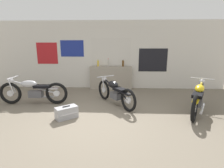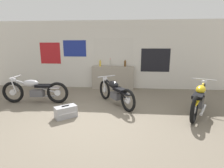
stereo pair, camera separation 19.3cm
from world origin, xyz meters
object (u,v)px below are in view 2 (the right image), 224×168
(bottle_center, at_px, (125,63))
(motorcycle_yellow, at_px, (199,98))
(bottle_left_center, at_px, (110,63))
(hard_case_silver, at_px, (66,112))
(bottle_leftmost, at_px, (100,63))
(motorcycle_black, at_px, (115,92))
(motorcycle_silver, at_px, (35,90))

(bottle_center, xyz_separation_m, motorcycle_yellow, (2.04, -2.52, -0.67))
(bottle_left_center, xyz_separation_m, hard_case_silver, (-0.85, -3.15, -0.94))
(bottle_leftmost, height_order, motorcycle_black, bottle_leftmost)
(hard_case_silver, bearing_deg, bottle_leftmost, 82.08)
(motorcycle_black, relative_size, hard_case_silver, 2.83)
(motorcycle_silver, bearing_deg, bottle_left_center, 43.66)
(motorcycle_silver, distance_m, motorcycle_yellow, 4.88)
(bottle_left_center, xyz_separation_m, bottle_center, (0.61, -0.03, -0.00))
(bottle_center, relative_size, hard_case_silver, 0.53)
(motorcycle_silver, height_order, motorcycle_yellow, motorcycle_silver)
(motorcycle_black, xyz_separation_m, hard_case_silver, (-1.20, -1.09, -0.26))
(bottle_leftmost, distance_m, bottle_center, 1.03)
(motorcycle_yellow, bearing_deg, bottle_center, 129.05)
(motorcycle_silver, bearing_deg, motorcycle_yellow, -5.27)
(bottle_leftmost, relative_size, motorcycle_yellow, 0.16)
(bottle_left_center, relative_size, motorcycle_silver, 0.15)
(bottle_leftmost, bearing_deg, bottle_center, 1.61)
(motorcycle_yellow, height_order, hard_case_silver, motorcycle_yellow)
(bottle_leftmost, xyz_separation_m, bottle_center, (1.03, 0.03, 0.00))
(bottle_leftmost, relative_size, bottle_left_center, 0.98)
(bottle_center, height_order, hard_case_silver, bottle_center)
(bottle_center, distance_m, motorcycle_black, 2.15)
(bottle_left_center, relative_size, motorcycle_black, 0.19)
(bottle_left_center, bearing_deg, bottle_leftmost, -171.63)
(motorcycle_black, bearing_deg, bottle_center, 82.51)
(bottle_left_center, distance_m, motorcycle_yellow, 3.74)
(motorcycle_black, bearing_deg, motorcycle_silver, -178.84)
(bottle_center, xyz_separation_m, hard_case_silver, (-1.46, -3.11, -0.94))
(bottle_left_center, height_order, motorcycle_silver, bottle_left_center)
(bottle_center, bearing_deg, motorcycle_black, -97.49)
(bottle_leftmost, xyz_separation_m, motorcycle_black, (0.77, -1.99, -0.68))
(bottle_leftmost, distance_m, bottle_left_center, 0.42)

